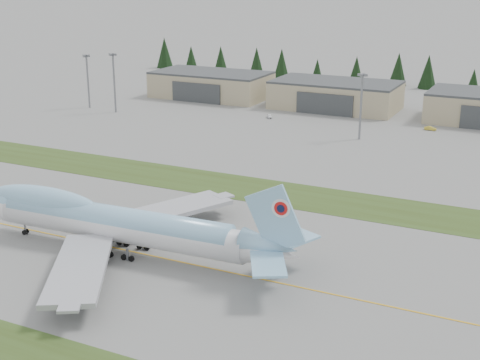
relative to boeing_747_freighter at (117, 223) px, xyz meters
The scene contains 11 objects.
ground 11.33m from the boeing_747_freighter, ahead, with size 7000.00×7000.00×0.00m, color slate.
grass_strip_near 38.47m from the boeing_747_freighter, 75.48° to the right, with size 400.00×14.00×0.08m, color #324318.
grass_strip_far 47.57m from the boeing_747_freighter, 78.35° to the left, with size 400.00×18.00×0.08m, color #324318.
taxiway_line_main 11.33m from the boeing_747_freighter, ahead, with size 400.00×0.40×0.02m, color gold.
boeing_747_freighter is the anchor object (origin of this frame).
hangar_left 162.77m from the boeing_747_freighter, 111.81° to the left, with size 48.00×26.60×10.80m.
hangar_center 151.21m from the boeing_747_freighter, 92.07° to the left, with size 48.00×26.60×10.80m.
floodlight_masts 111.63m from the boeing_747_freighter, 98.26° to the left, with size 184.35×10.45×22.51m.
service_vehicle_a 126.02m from the boeing_747_freighter, 99.94° to the left, with size 1.55×3.83×1.31m, color white.
service_vehicle_b 134.86m from the boeing_747_freighter, 74.86° to the left, with size 1.41×4.01×1.32m, color gold.
conifer_belt 213.81m from the boeing_747_freighter, 89.67° to the left, with size 276.21×15.18×16.45m.
Camera 1 is at (63.98, -98.41, 52.84)m, focal length 50.00 mm.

